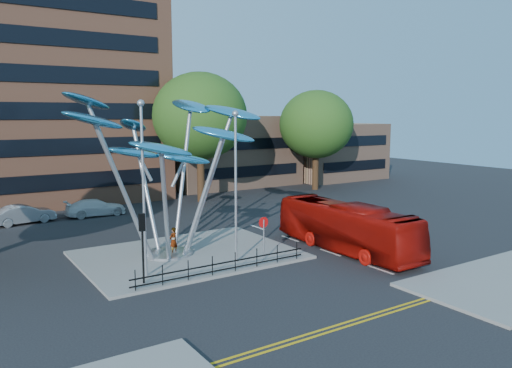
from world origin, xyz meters
TOP-DOWN VIEW (x-y plane):
  - ground at (0.00, 0.00)m, footprint 120.00×120.00m
  - traffic_island at (-1.00, 6.00)m, footprint 12.00×9.00m
  - double_yellow_near at (0.00, -6.00)m, footprint 40.00×0.12m
  - double_yellow_far at (0.00, -6.30)m, footprint 40.00×0.12m
  - brick_tower at (-6.00, 32.00)m, footprint 25.00×15.00m
  - low_building_near at (16.00, 30.00)m, footprint 15.00×8.00m
  - low_building_far at (30.00, 28.00)m, footprint 12.00×8.00m
  - tree_right at (8.00, 22.00)m, footprint 8.80×8.80m
  - tree_far at (22.00, 22.00)m, footprint 8.00×8.00m
  - leaf_sculpture at (-2.07, 6.68)m, footprint 12.72×9.54m
  - street_lamp_left at (-4.50, 3.50)m, footprint 0.36×0.36m
  - street_lamp_right at (0.50, 3.00)m, footprint 0.36×0.36m
  - traffic_light_island at (-5.00, 2.50)m, footprint 0.28×0.18m
  - no_entry_sign_island at (2.00, 2.52)m, footprint 0.60×0.10m
  - pedestrian_railing_front at (-1.00, 1.70)m, footprint 10.00×0.06m
  - red_bus at (7.54, 1.80)m, footprint 2.61×10.57m
  - pedestrian at (-1.71, 6.41)m, footprint 0.68×0.58m
  - parked_car_mid at (-7.63, 20.70)m, footprint 4.60×2.17m
  - parked_car_right at (-2.25, 20.70)m, footprint 4.79×2.06m

SIDE VIEW (x-z plane):
  - ground at x=0.00m, z-range 0.00..0.00m
  - double_yellow_near at x=0.00m, z-range 0.00..0.01m
  - double_yellow_far at x=0.00m, z-range 0.00..0.01m
  - traffic_island at x=-1.00m, z-range 0.00..0.15m
  - pedestrian_railing_front at x=-1.00m, z-range 0.05..1.05m
  - parked_car_right at x=-2.25m, z-range 0.00..1.37m
  - parked_car_mid at x=-7.63m, z-range 0.00..1.46m
  - pedestrian at x=-1.71m, z-range 0.15..1.73m
  - red_bus at x=7.54m, z-range 0.00..2.94m
  - no_entry_sign_island at x=2.00m, z-range 0.59..3.04m
  - traffic_light_island at x=-5.00m, z-range 0.90..4.33m
  - low_building_far at x=30.00m, z-range 0.00..7.00m
  - low_building_near at x=16.00m, z-range 0.00..8.00m
  - street_lamp_right at x=0.50m, z-range 0.94..9.24m
  - street_lamp_left at x=-4.50m, z-range 0.96..9.76m
  - leaf_sculpture at x=-2.07m, z-range 2.12..11.63m
  - tree_far at x=22.00m, z-range 1.70..12.51m
  - tree_right at x=8.00m, z-range 1.98..14.09m
  - brick_tower at x=-6.00m, z-range 0.00..30.00m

